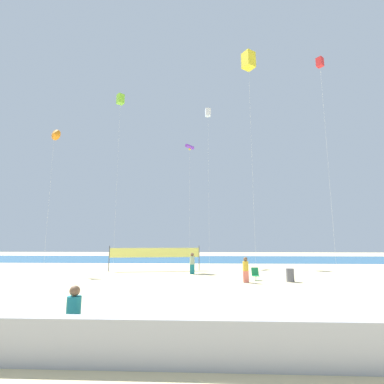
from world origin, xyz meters
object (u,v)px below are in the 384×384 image
trash_barrel (290,275)px  volleyball_net (155,254)px  mother_figure (73,315)px  toddler_figure (88,332)px  beachgoer_mustard_shirt (246,269)px  kite_violet_tube (190,147)px  kite_lime_box (120,99)px  kite_red_box (320,63)px  kite_white_box (208,113)px  beachgoer_sage_shirt (192,263)px  beach_handbag (246,278)px  kite_orange_delta (54,134)px  folding_beach_chair (255,274)px  kite_yellow_box (248,61)px

trash_barrel → volleyball_net: bearing=146.2°
mother_figure → toddler_figure: 0.60m
mother_figure → beachgoer_mustard_shirt: 14.47m
kite_violet_tube → kite_lime_box: bearing=-170.8°
kite_red_box → kite_white_box: 17.00m
kite_violet_tube → beachgoer_sage_shirt: bearing=-85.5°
kite_lime_box → kite_white_box: size_ratio=1.04×
mother_figure → beach_handbag: bearing=91.7°
beachgoer_sage_shirt → beach_handbag: size_ratio=5.26×
beachgoer_mustard_shirt → kite_white_box: bearing=41.7°
kite_orange_delta → kite_red_box: size_ratio=0.75×
folding_beach_chair → kite_orange_delta: 24.31m
beachgoer_mustard_shirt → kite_white_box: (-2.34, 17.06, 19.55)m
kite_orange_delta → beachgoer_sage_shirt: bearing=-8.2°
trash_barrel → kite_lime_box: (-17.04, 13.73, 20.82)m
beach_handbag → kite_lime_box: size_ratio=0.02×
trash_barrel → kite_red_box: (4.50, 2.93, 18.21)m
volleyball_net → kite_orange_delta: size_ratio=0.60×
kite_orange_delta → folding_beach_chair: bearing=-17.1°
toddler_figure → kite_white_box: bearing=73.6°
trash_barrel → kite_white_box: kite_white_box is taller
toddler_figure → volleyball_net: 21.06m
kite_white_box → beachgoer_sage_shirt: bearing=-97.8°
beach_handbag → kite_red_box: size_ratio=0.02×
kite_orange_delta → kite_white_box: kite_white_box is taller
toddler_figure → kite_lime_box: kite_lime_box is taller
toddler_figure → kite_lime_box: (-8.06, 27.36, 20.78)m
volleyball_net → kite_red_box: size_ratio=0.45×
trash_barrel → kite_lime_box: 30.20m
volleyball_net → kite_yellow_box: bearing=-23.2°
toddler_figure → beach_handbag: bearing=57.9°
kite_lime_box → folding_beach_chair: bearing=-41.3°
kite_red_box → kite_lime_box: kite_lime_box is taller
beachgoer_sage_shirt → trash_barrel: (7.14, -4.66, -0.51)m
trash_barrel → kite_violet_tube: size_ratio=0.06×
volleyball_net → beach_handbag: 10.22m
beachgoer_sage_shirt → kite_lime_box: kite_lime_box is taller
kite_orange_delta → kite_lime_box: (4.64, 6.97, 7.41)m
mother_figure → kite_orange_delta: size_ratio=0.11×
beachgoer_sage_shirt → kite_white_box: (1.63, 11.91, 19.50)m
beachgoer_sage_shirt → kite_lime_box: size_ratio=0.08×
kite_yellow_box → kite_red_box: size_ratio=1.06×
beachgoer_sage_shirt → kite_orange_delta: (-14.55, 2.10, 12.89)m
kite_yellow_box → kite_red_box: kite_yellow_box is taller
mother_figure → kite_red_box: bearing=75.3°
beachgoer_sage_shirt → kite_yellow_box: bearing=141.6°
kite_violet_tube → kite_lime_box: size_ratio=0.70×
kite_lime_box → trash_barrel: bearing=-38.8°
folding_beach_chair → kite_yellow_box: kite_yellow_box is taller
toddler_figure → kite_violet_tube: 32.31m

